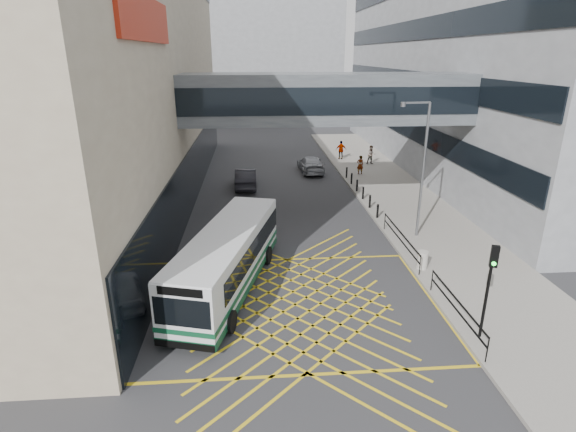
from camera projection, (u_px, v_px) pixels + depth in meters
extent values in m
plane|color=#333335|center=(295.00, 305.00, 19.24)|extent=(120.00, 120.00, 0.00)
cube|color=tan|center=(8.00, 87.00, 30.22)|extent=(24.00, 42.00, 16.00)
cube|color=black|center=(195.00, 171.00, 33.13)|extent=(0.10, 41.50, 4.00)
cube|color=#A82410|center=(146.00, 19.00, 18.65)|extent=(0.18, 9.00, 1.80)
cube|color=gray|center=(538.00, 55.00, 40.07)|extent=(24.00, 44.00, 20.00)
cube|color=black|center=(401.00, 125.00, 41.24)|extent=(0.10, 43.50, 1.60)
cube|color=black|center=(405.00, 79.00, 39.88)|extent=(0.10, 43.50, 1.60)
cube|color=black|center=(409.00, 31.00, 38.52)|extent=(0.10, 43.50, 1.60)
cube|color=gray|center=(249.00, 61.00, 72.29)|extent=(28.00, 16.00, 18.00)
cube|color=#4C5156|center=(326.00, 98.00, 28.16)|extent=(20.00, 4.00, 3.00)
cube|color=black|center=(331.00, 101.00, 26.26)|extent=(19.50, 0.06, 1.60)
cube|color=black|center=(321.00, 95.00, 30.05)|extent=(19.50, 0.06, 1.60)
cube|color=gray|center=(395.00, 195.00, 33.92)|extent=(6.00, 54.00, 0.16)
cube|color=gold|center=(295.00, 304.00, 19.24)|extent=(12.00, 9.00, 0.01)
cube|color=silver|center=(228.00, 258.00, 20.04)|extent=(4.81, 10.22, 2.45)
cube|color=#0D4227|center=(229.00, 279.00, 20.40)|extent=(4.86, 10.27, 0.31)
cube|color=#0D4227|center=(228.00, 270.00, 20.24)|extent=(4.87, 10.27, 0.20)
cube|color=black|center=(231.00, 247.00, 20.43)|extent=(4.53, 9.01, 0.95)
cube|color=black|center=(182.00, 313.00, 15.37)|extent=(2.03, 0.62, 1.09)
cube|color=black|center=(180.00, 292.00, 15.08)|extent=(1.59, 0.48, 0.32)
cube|color=silver|center=(226.00, 232.00, 19.62)|extent=(4.77, 10.13, 0.09)
cube|color=black|center=(185.00, 345.00, 15.80)|extent=(2.21, 0.68, 0.27)
cube|color=black|center=(256.00, 238.00, 25.02)|extent=(2.21, 0.68, 0.27)
cylinder|color=black|center=(175.00, 316.00, 17.59)|extent=(0.48, 0.94, 0.91)
cylinder|color=black|center=(231.00, 322.00, 17.19)|extent=(0.48, 0.94, 0.91)
cylinder|color=black|center=(225.00, 252.00, 23.29)|extent=(0.48, 0.94, 0.91)
cylinder|color=black|center=(268.00, 255.00, 22.89)|extent=(0.48, 0.94, 0.91)
imported|color=white|center=(190.00, 287.00, 19.42)|extent=(2.86, 4.24, 1.25)
imported|color=black|center=(246.00, 178.00, 35.94)|extent=(1.96, 4.95, 1.55)
imported|color=gray|center=(311.00, 164.00, 40.60)|extent=(2.23, 4.92, 1.51)
cylinder|color=black|center=(486.00, 299.00, 16.27)|extent=(0.14, 0.14, 3.19)
cube|color=black|center=(495.00, 256.00, 15.48)|extent=(0.30, 0.25, 0.80)
sphere|color=#19E533|center=(494.00, 264.00, 15.47)|extent=(0.19, 0.19, 0.15)
cylinder|color=slate|center=(423.00, 172.00, 24.90)|extent=(0.17, 0.17, 7.56)
cube|color=slate|center=(417.00, 103.00, 23.47)|extent=(1.51, 0.27, 0.09)
cylinder|color=slate|center=(403.00, 104.00, 23.36)|extent=(0.29, 0.29, 0.24)
cylinder|color=#ADA89E|center=(422.00, 260.00, 22.00)|extent=(0.52, 0.52, 0.90)
cube|color=black|center=(457.00, 300.00, 17.43)|extent=(0.05, 5.00, 0.05)
cube|color=black|center=(456.00, 309.00, 17.56)|extent=(0.05, 5.00, 0.05)
cube|color=black|center=(401.00, 233.00, 23.99)|extent=(0.05, 6.00, 0.05)
cube|color=black|center=(400.00, 240.00, 24.13)|extent=(0.05, 6.00, 0.05)
cylinder|color=black|center=(487.00, 350.00, 15.24)|extent=(0.04, 0.04, 1.00)
cylinder|color=black|center=(432.00, 280.00, 19.93)|extent=(0.04, 0.04, 1.00)
cylinder|color=black|center=(420.00, 265.00, 21.33)|extent=(0.04, 0.04, 1.00)
cylinder|color=black|center=(385.00, 221.00, 26.96)|extent=(0.04, 0.04, 1.00)
cylinder|color=black|center=(378.00, 211.00, 28.86)|extent=(0.14, 0.14, 0.90)
cylinder|color=black|center=(370.00, 201.00, 30.73)|extent=(0.14, 0.14, 0.90)
cylinder|color=black|center=(363.00, 193.00, 32.61)|extent=(0.14, 0.14, 0.90)
cylinder|color=black|center=(357.00, 185.00, 34.48)|extent=(0.14, 0.14, 0.90)
cylinder|color=black|center=(352.00, 179.00, 36.36)|extent=(0.14, 0.14, 0.90)
cylinder|color=black|center=(347.00, 172.00, 38.23)|extent=(0.14, 0.14, 0.90)
imported|color=gray|center=(360.00, 165.00, 39.23)|extent=(0.72, 0.57, 1.65)
imported|color=gray|center=(371.00, 155.00, 42.82)|extent=(0.91, 0.58, 1.78)
imported|color=gray|center=(341.00, 150.00, 44.80)|extent=(1.09, 0.52, 1.84)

